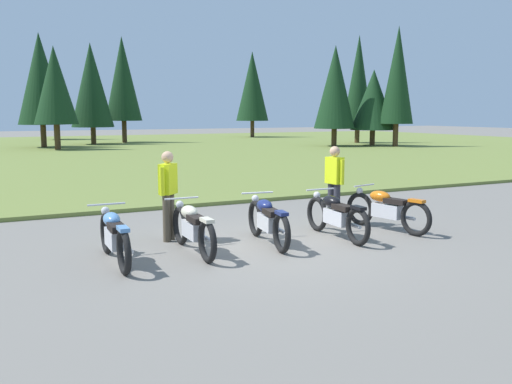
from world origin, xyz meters
TOP-DOWN VIEW (x-y plane):
  - ground_plane at (0.00, 0.00)m, footprint 140.00×140.00m
  - grass_moorland at (0.00, 26.49)m, footprint 80.00×44.00m
  - forest_treeline at (6.57, 30.17)m, footprint 40.56×25.28m
  - motorcycle_sky_blue at (-2.75, 0.07)m, footprint 0.62×2.10m
  - motorcycle_cream at (-1.42, 0.15)m, footprint 0.62×2.10m
  - motorcycle_navy at (0.02, 0.17)m, footprint 0.62×2.09m
  - motorcycle_black at (1.42, 0.04)m, footprint 0.62×2.10m
  - motorcycle_orange at (2.73, 0.17)m, footprint 0.74×2.07m
  - rider_in_hivis_vest at (-1.50, 1.22)m, footprint 0.41×0.42m
  - rider_checking_bike at (2.11, 1.14)m, footprint 0.28×0.54m

SIDE VIEW (x-z plane):
  - ground_plane at x=0.00m, z-range 0.00..0.00m
  - grass_moorland at x=0.00m, z-range 0.00..0.10m
  - motorcycle_sky_blue at x=-2.75m, z-range 0.00..0.88m
  - motorcycle_cream at x=-1.42m, z-range 0.00..0.88m
  - motorcycle_navy at x=0.02m, z-range 0.00..0.88m
  - motorcycle_black at x=1.42m, z-range 0.00..0.88m
  - motorcycle_orange at x=2.73m, z-range 0.00..0.88m
  - rider_in_hivis_vest at x=-1.50m, z-range 0.11..1.78m
  - rider_checking_bike at x=2.11m, z-range 0.11..1.78m
  - forest_treeline at x=6.57m, z-range 0.41..8.52m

